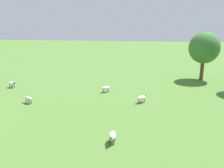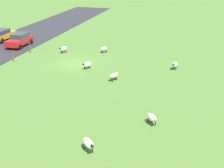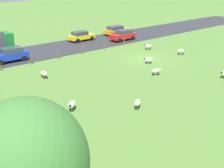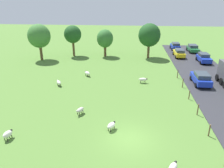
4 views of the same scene
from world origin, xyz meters
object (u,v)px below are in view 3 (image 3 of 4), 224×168
(sheep_0, at_px, (156,71))
(sheep_5, at_px, (137,103))
(sheep_6, at_px, (148,46))
(car_5, at_px, (81,36))
(sheep_7, at_px, (148,60))
(tree_0, at_px, (27,162))
(sheep_1, at_px, (181,51))
(sheep_4, at_px, (44,73))
(car_7, at_px, (116,30))
(car_3, at_px, (10,54))
(sheep_2, at_px, (72,104))
(car_6, at_px, (123,35))

(sheep_0, relative_size, sheep_5, 1.00)
(sheep_6, xyz_separation_m, car_5, (10.48, 4.00, 0.33))
(sheep_7, xyz_separation_m, tree_0, (-15.76, 22.58, 4.07))
(sheep_1, height_order, sheep_4, sheep_4)
(sheep_7, bearing_deg, car_7, -28.04)
(sheep_5, relative_size, car_3, 0.26)
(sheep_4, relative_size, car_5, 0.30)
(car_5, bearing_deg, sheep_5, 155.36)
(sheep_1, xyz_separation_m, tree_0, (-15.81, 28.77, 4.03))
(sheep_1, xyz_separation_m, sheep_2, (-5.13, 20.27, -0.01))
(sheep_0, xyz_separation_m, car_6, (14.78, -8.63, 0.40))
(car_7, bearing_deg, sheep_0, 150.39)
(sheep_5, bearing_deg, car_3, 6.97)
(sheep_6, bearing_deg, tree_0, 126.73)
(sheep_1, relative_size, car_7, 0.23)
(car_6, bearing_deg, sheep_1, -179.50)
(tree_0, height_order, car_7, tree_0)
(sheep_4, distance_m, car_6, 19.80)
(sheep_1, relative_size, sheep_2, 0.89)
(sheep_2, distance_m, sheep_7, 14.96)
(sheep_0, bearing_deg, sheep_5, 122.52)
(sheep_4, relative_size, tree_0, 0.18)
(sheep_4, bearing_deg, tree_0, 151.06)
(tree_0, bearing_deg, sheep_1, -61.21)
(sheep_4, bearing_deg, sheep_5, -169.32)
(sheep_5, bearing_deg, sheep_4, 10.68)
(sheep_4, height_order, sheep_5, sheep_4)
(sheep_1, relative_size, car_3, 0.24)
(sheep_0, height_order, sheep_1, sheep_1)
(car_6, bearing_deg, sheep_7, 151.61)
(sheep_6, xyz_separation_m, tree_0, (-20.47, 27.43, 4.04))
(car_5, bearing_deg, sheep_6, -159.13)
(sheep_4, xyz_separation_m, sheep_7, (-3.32, -12.02, -0.04))
(sheep_0, bearing_deg, sheep_4, 54.33)
(car_3, bearing_deg, sheep_6, -111.02)
(sheep_0, height_order, car_3, car_3)
(sheep_4, bearing_deg, car_3, 1.51)
(car_3, bearing_deg, car_7, -78.86)
(sheep_2, xyz_separation_m, sheep_6, (9.79, -18.92, 0.00))
(car_6, bearing_deg, tree_0, 133.33)
(sheep_5, height_order, tree_0, tree_0)
(sheep_1, relative_size, car_5, 0.25)
(car_7, bearing_deg, sheep_6, 162.73)
(sheep_1, relative_size, sheep_5, 0.91)
(sheep_2, relative_size, car_3, 0.27)
(sheep_1, bearing_deg, sheep_7, 90.44)
(sheep_5, distance_m, car_7, 29.56)
(car_7, bearing_deg, car_3, 101.14)
(sheep_0, height_order, car_6, car_6)
(car_5, bearing_deg, sheep_0, 169.73)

